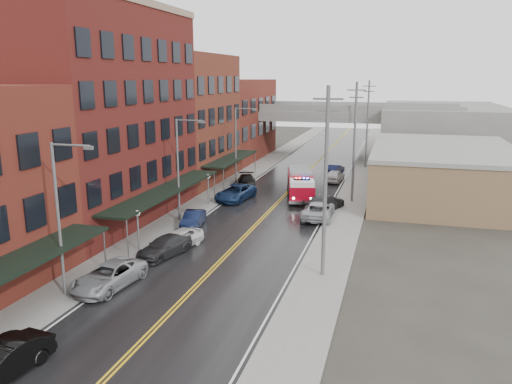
# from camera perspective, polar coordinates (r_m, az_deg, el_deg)

# --- Properties ---
(road) EXTENTS (11.00, 160.00, 0.02)m
(road) POSITION_cam_1_polar(r_m,az_deg,el_deg) (47.92, 1.72, -2.02)
(road) COLOR black
(road) RESTS_ON ground
(sidewalk_left) EXTENTS (3.00, 160.00, 0.15)m
(sidewalk_left) POSITION_cam_1_polar(r_m,az_deg,el_deg) (50.13, -6.40, -1.34)
(sidewalk_left) COLOR slate
(sidewalk_left) RESTS_ON ground
(sidewalk_right) EXTENTS (3.00, 160.00, 0.15)m
(sidewalk_right) POSITION_cam_1_polar(r_m,az_deg,el_deg) (46.73, 10.44, -2.55)
(sidewalk_right) COLOR slate
(sidewalk_right) RESTS_ON ground
(curb_left) EXTENTS (0.30, 160.00, 0.15)m
(curb_left) POSITION_cam_1_polar(r_m,az_deg,el_deg) (49.54, -4.63, -1.48)
(curb_left) COLOR gray
(curb_left) RESTS_ON ground
(curb_right) EXTENTS (0.30, 160.00, 0.15)m
(curb_right) POSITION_cam_1_polar(r_m,az_deg,el_deg) (46.90, 8.43, -2.42)
(curb_right) COLOR gray
(curb_right) RESTS_ON ground
(brick_building_b) EXTENTS (9.00, 20.00, 18.00)m
(brick_building_b) POSITION_cam_1_polar(r_m,az_deg,el_deg) (45.28, -17.22, 8.08)
(brick_building_b) COLOR #511515
(brick_building_b) RESTS_ON ground
(brick_building_c) EXTENTS (9.00, 15.00, 15.00)m
(brick_building_c) POSITION_cam_1_polar(r_m,az_deg,el_deg) (60.78, -8.11, 8.25)
(brick_building_c) COLOR #5C231B
(brick_building_c) RESTS_ON ground
(brick_building_far) EXTENTS (9.00, 20.00, 12.00)m
(brick_building_far) POSITION_cam_1_polar(r_m,az_deg,el_deg) (77.18, -2.77, 8.25)
(brick_building_far) COLOR maroon
(brick_building_far) RESTS_ON ground
(tan_building) EXTENTS (14.00, 22.00, 5.00)m
(tan_building) POSITION_cam_1_polar(r_m,az_deg,el_deg) (55.98, 20.47, 1.97)
(tan_building) COLOR brown
(tan_building) RESTS_ON ground
(right_far_block) EXTENTS (18.00, 30.00, 8.00)m
(right_far_block) POSITION_cam_1_polar(r_m,az_deg,el_deg) (85.56, 20.45, 6.58)
(right_far_block) COLOR slate
(right_far_block) RESTS_ON ground
(awning_1) EXTENTS (2.60, 18.00, 3.09)m
(awning_1) POSITION_cam_1_polar(r_m,az_deg,el_deg) (43.32, -10.22, 0.20)
(awning_1) COLOR black
(awning_1) RESTS_ON ground
(awning_2) EXTENTS (2.60, 13.00, 3.09)m
(awning_2) POSITION_cam_1_polar(r_m,az_deg,el_deg) (59.23, -2.80, 3.83)
(awning_2) COLOR black
(awning_2) RESTS_ON ground
(globe_lamp_1) EXTENTS (0.44, 0.44, 3.12)m
(globe_lamp_1) POSITION_cam_1_polar(r_m,az_deg,el_deg) (37.00, -13.38, -3.26)
(globe_lamp_1) COLOR #59595B
(globe_lamp_1) RESTS_ON ground
(globe_lamp_2) EXTENTS (0.44, 0.44, 3.12)m
(globe_lamp_2) POSITION_cam_1_polar(r_m,az_deg,el_deg) (49.29, -5.49, 1.10)
(globe_lamp_2) COLOR #59595B
(globe_lamp_2) RESTS_ON ground
(street_lamp_0) EXTENTS (2.64, 0.22, 9.00)m
(street_lamp_0) POSITION_cam_1_polar(r_m,az_deg,el_deg) (29.91, -21.35, -2.00)
(street_lamp_0) COLOR #59595B
(street_lamp_0) RESTS_ON ground
(street_lamp_1) EXTENTS (2.64, 0.22, 9.00)m
(street_lamp_1) POSITION_cam_1_polar(r_m,az_deg,el_deg) (43.38, -8.64, 3.23)
(street_lamp_1) COLOR #59595B
(street_lamp_1) RESTS_ON ground
(street_lamp_2) EXTENTS (2.64, 0.22, 9.00)m
(street_lamp_2) POSITION_cam_1_polar(r_m,az_deg,el_deg) (58.15, -2.10, 5.86)
(street_lamp_2) COLOR #59595B
(street_lamp_2) RESTS_ON ground
(utility_pole_0) EXTENTS (1.80, 0.24, 12.00)m
(utility_pole_0) POSITION_cam_1_polar(r_m,az_deg,el_deg) (30.78, 7.95, 1.34)
(utility_pole_0) COLOR #59595B
(utility_pole_0) RESTS_ON ground
(utility_pole_1) EXTENTS (1.80, 0.24, 12.00)m
(utility_pole_1) POSITION_cam_1_polar(r_m,az_deg,el_deg) (50.42, 11.19, 5.79)
(utility_pole_1) COLOR #59595B
(utility_pole_1) RESTS_ON ground
(utility_pole_2) EXTENTS (1.80, 0.24, 12.00)m
(utility_pole_2) POSITION_cam_1_polar(r_m,az_deg,el_deg) (70.26, 12.61, 7.72)
(utility_pole_2) COLOR #59595B
(utility_pole_2) RESTS_ON ground
(overpass) EXTENTS (40.00, 10.00, 7.50)m
(overpass) POSITION_cam_1_polar(r_m,az_deg,el_deg) (77.97, 7.59, 8.19)
(overpass) COLOR slate
(overpass) RESTS_ON ground
(fire_truck) EXTENTS (4.61, 8.31, 2.90)m
(fire_truck) POSITION_cam_1_polar(r_m,az_deg,el_deg) (52.26, 5.10, 0.97)
(fire_truck) COLOR maroon
(fire_truck) RESTS_ON ground
(parked_car_left_1) EXTENTS (2.16, 4.82, 1.54)m
(parked_car_left_1) POSITION_cam_1_polar(r_m,az_deg,el_deg) (24.66, -27.11, -16.90)
(parked_car_left_1) COLOR black
(parked_car_left_1) RESTS_ON ground
(parked_car_left_2) EXTENTS (3.03, 5.54, 1.47)m
(parked_car_left_2) POSITION_cam_1_polar(r_m,az_deg,el_deg) (31.80, -16.48, -9.20)
(parked_car_left_2) COLOR gray
(parked_car_left_2) RESTS_ON ground
(parked_car_left_3) EXTENTS (3.13, 5.07, 1.37)m
(parked_car_left_3) POSITION_cam_1_polar(r_m,az_deg,el_deg) (36.24, -10.41, -6.16)
(parked_car_left_3) COLOR #262729
(parked_car_left_3) RESTS_ON ground
(parked_car_left_4) EXTENTS (2.85, 4.58, 1.46)m
(parked_car_left_4) POSITION_cam_1_polar(r_m,az_deg,el_deg) (37.62, -8.75, -5.31)
(parked_car_left_4) COLOR silver
(parked_car_left_4) RESTS_ON ground
(parked_car_left_5) EXTENTS (2.10, 4.29, 1.35)m
(parked_car_left_5) POSITION_cam_1_polar(r_m,az_deg,el_deg) (42.71, -7.19, -3.09)
(parked_car_left_5) COLOR #0E1633
(parked_car_left_5) RESTS_ON ground
(parked_car_left_6) EXTENTS (3.40, 6.05, 1.60)m
(parked_car_left_6) POSITION_cam_1_polar(r_m,az_deg,el_deg) (51.47, -2.34, -0.06)
(parked_car_left_6) COLOR navy
(parked_car_left_6) RESTS_ON ground
(parked_car_left_7) EXTENTS (3.50, 5.50, 1.48)m
(parked_car_left_7) POSITION_cam_1_polar(r_m,az_deg,el_deg) (56.85, -1.11, 1.15)
(parked_car_left_7) COLOR black
(parked_car_left_7) RESTS_ON ground
(parked_car_right_0) EXTENTS (2.80, 5.74, 1.57)m
(parked_car_right_0) POSITION_cam_1_polar(r_m,az_deg,el_deg) (45.10, 7.11, -2.07)
(parked_car_right_0) COLOR #A1A4A9
(parked_car_right_0) RESTS_ON ground
(parked_car_right_1) EXTENTS (3.74, 5.90, 1.59)m
(parked_car_right_1) POSITION_cam_1_polar(r_m,az_deg,el_deg) (47.78, 7.84, -1.22)
(parked_car_right_1) COLOR #292A2C
(parked_car_right_1) RESTS_ON ground
(parked_car_right_2) EXTENTS (2.16, 4.50, 1.48)m
(parked_car_right_2) POSITION_cam_1_polar(r_m,az_deg,el_deg) (61.11, 8.99, 1.84)
(parked_car_right_2) COLOR silver
(parked_car_right_2) RESTS_ON ground
(parked_car_right_3) EXTENTS (2.12, 4.21, 1.32)m
(parked_car_right_3) POSITION_cam_1_polar(r_m,az_deg,el_deg) (65.72, 9.03, 2.55)
(parked_car_right_3) COLOR black
(parked_car_right_3) RESTS_ON ground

